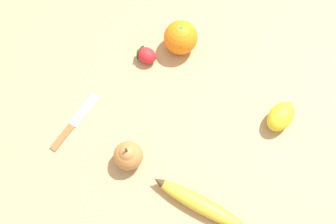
% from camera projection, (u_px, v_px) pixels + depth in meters
% --- Properties ---
extents(ground_plane, '(3.00, 3.00, 0.00)m').
position_uv_depth(ground_plane, '(174.00, 151.00, 0.90)').
color(ground_plane, tan).
extents(banana, '(0.13, 0.21, 0.04)m').
position_uv_depth(banana, '(200.00, 204.00, 0.84)').
color(banana, gold).
rests_on(banana, ground_plane).
extents(orange, '(0.08, 0.08, 0.08)m').
position_uv_depth(orange, '(181.00, 38.00, 0.96)').
color(orange, orange).
rests_on(orange, ground_plane).
extents(pear, '(0.07, 0.07, 0.08)m').
position_uv_depth(pear, '(128.00, 155.00, 0.86)').
color(pear, '#B2753D').
rests_on(pear, ground_plane).
extents(strawberry, '(0.06, 0.07, 0.04)m').
position_uv_depth(strawberry, '(145.00, 55.00, 0.97)').
color(strawberry, red).
rests_on(strawberry, ground_plane).
extents(lemon, '(0.09, 0.07, 0.05)m').
position_uv_depth(lemon, '(281.00, 116.00, 0.90)').
color(lemon, yellow).
rests_on(lemon, ground_plane).
extents(paring_knife, '(0.16, 0.08, 0.01)m').
position_uv_depth(paring_knife, '(73.00, 124.00, 0.92)').
color(paring_knife, silver).
rests_on(paring_knife, ground_plane).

